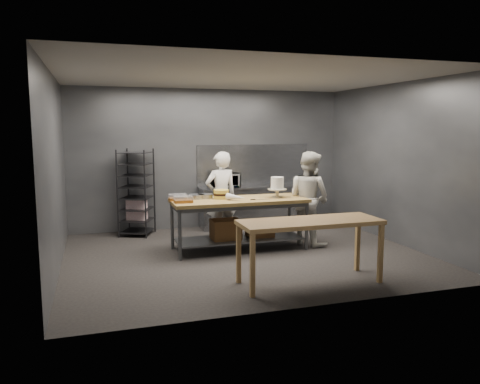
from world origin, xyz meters
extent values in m
plane|color=black|center=(0.00, 0.00, 0.00)|extent=(6.00, 6.00, 0.00)
cube|color=#4C4F54|center=(0.00, 2.50, 1.50)|extent=(6.00, 0.04, 3.00)
cube|color=olive|center=(0.00, 0.36, 0.89)|extent=(2.40, 0.90, 0.06)
cube|color=#47494C|center=(0.00, 0.36, 0.20)|extent=(2.25, 0.75, 0.03)
cylinder|color=#47494C|center=(-1.14, -0.03, 0.43)|extent=(0.06, 0.06, 0.86)
cylinder|color=#47494C|center=(-1.14, 0.75, 0.43)|extent=(0.06, 0.06, 0.86)
cylinder|color=#47494C|center=(1.14, -0.03, 0.43)|extent=(0.06, 0.06, 0.86)
cylinder|color=#47494C|center=(1.14, 0.75, 0.43)|extent=(0.06, 0.06, 0.86)
cube|color=brown|center=(-0.25, 0.35, 0.39)|extent=(0.50, 0.40, 0.35)
cube|color=brown|center=(0.40, 0.37, 0.36)|extent=(0.45, 0.38, 0.30)
cube|color=olive|center=(0.40, -1.67, 0.87)|extent=(2.00, 0.70, 0.06)
cube|color=olive|center=(-0.55, -1.97, 0.42)|extent=(0.06, 0.06, 0.84)
cube|color=olive|center=(-0.55, -1.37, 0.42)|extent=(0.06, 0.06, 0.84)
cube|color=olive|center=(1.35, -1.97, 0.42)|extent=(0.06, 0.06, 0.84)
cube|color=olive|center=(1.35, -1.37, 0.42)|extent=(0.06, 0.06, 0.84)
cube|color=slate|center=(1.00, 2.18, 0.88)|extent=(2.60, 0.60, 0.04)
cube|color=slate|center=(1.00, 2.18, 0.43)|extent=(2.56, 0.56, 0.86)
cube|color=slate|center=(1.00, 2.48, 1.35)|extent=(2.60, 0.02, 0.90)
cube|color=black|center=(-1.64, 2.10, 0.88)|extent=(0.81, 0.84, 1.75)
cube|color=white|center=(-1.64, 2.10, 0.54)|extent=(0.44, 0.37, 0.45)
imported|color=white|center=(-0.14, 1.09, 0.86)|extent=(0.69, 0.51, 1.73)
imported|color=silver|center=(1.37, 0.37, 0.87)|extent=(0.95, 1.04, 1.74)
imported|color=black|center=(0.28, 2.18, 1.05)|extent=(0.54, 0.37, 0.30)
cylinder|color=#BFB699|center=(0.71, 0.32, 0.93)|extent=(0.20, 0.20, 0.02)
cylinder|color=#BFB699|center=(0.71, 0.32, 1.00)|extent=(0.06, 0.06, 0.12)
cylinder|color=#BFB699|center=(0.71, 0.32, 1.07)|extent=(0.34, 0.34, 0.02)
cylinder|color=white|center=(0.71, 0.32, 1.19)|extent=(0.23, 0.23, 0.21)
cylinder|color=gold|center=(-0.30, 0.48, 0.95)|extent=(0.27, 0.27, 0.06)
cylinder|color=black|center=(-0.30, 0.48, 1.00)|extent=(0.27, 0.27, 0.04)
cylinder|color=gold|center=(-0.30, 0.48, 1.05)|extent=(0.27, 0.27, 0.06)
cylinder|color=gray|center=(-0.72, 0.62, 0.96)|extent=(0.28, 0.28, 0.07)
cylinder|color=gray|center=(-0.55, 0.63, 0.96)|extent=(0.28, 0.28, 0.07)
cylinder|color=gray|center=(-1.02, 0.53, 0.96)|extent=(0.25, 0.25, 0.07)
cone|color=white|center=(-0.11, 0.17, 0.98)|extent=(0.33, 0.37, 0.12)
cube|color=slate|center=(0.37, 0.16, 0.92)|extent=(0.28, 0.02, 0.00)
cube|color=black|center=(0.19, 0.16, 0.93)|extent=(0.09, 0.02, 0.02)
cube|color=#A56721|center=(-1.02, 0.24, 0.95)|extent=(0.30, 0.20, 0.05)
cube|color=silver|center=(-1.02, 0.24, 1.00)|extent=(0.31, 0.21, 0.06)
cube|color=#A56721|center=(-1.07, 0.51, 0.95)|extent=(0.30, 0.20, 0.05)
cube|color=silver|center=(-1.07, 0.51, 1.00)|extent=(0.31, 0.21, 0.06)
camera|label=1|loc=(-2.44, -7.46, 2.17)|focal=35.00mm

